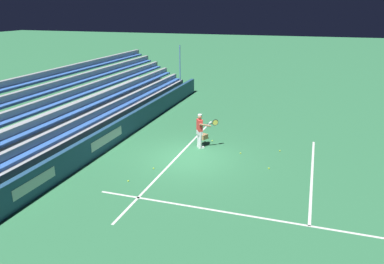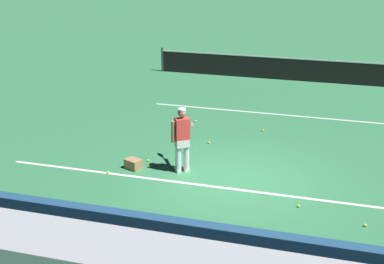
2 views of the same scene
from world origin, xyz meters
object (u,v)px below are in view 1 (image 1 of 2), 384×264
tennis_ball_by_box (269,168)px  ball_box_cardboard (204,137)px  tennis_player (200,131)px  tennis_ball_stray_back (241,153)px  tennis_ball_near_player (154,168)px  tennis_ball_on_baseline (128,181)px  tennis_ball_midcourt (280,151)px  tennis_ball_far_left (212,141)px  tennis_ball_toward_net (198,135)px

tennis_ball_by_box → ball_box_cardboard: bearing=-126.9°
tennis_player → tennis_ball_stray_back: 2.25m
tennis_ball_near_player → tennis_ball_on_baseline: size_ratio=1.00×
tennis_ball_on_baseline → tennis_ball_stray_back: 5.69m
tennis_ball_near_player → tennis_ball_midcourt: (-3.80, 4.95, 0.00)m
tennis_ball_far_left → tennis_ball_stray_back: bearing=54.2°
tennis_ball_far_left → ball_box_cardboard: bearing=-112.3°
ball_box_cardboard → tennis_player: bearing=8.7°
tennis_ball_near_player → tennis_ball_far_left: 4.41m
tennis_player → tennis_ball_near_player: size_ratio=25.98×
tennis_player → tennis_ball_far_left: tennis_player is taller
tennis_ball_on_baseline → ball_box_cardboard: bearing=166.3°
tennis_ball_stray_back → tennis_ball_toward_net: size_ratio=1.00×
tennis_ball_by_box → tennis_ball_far_left: 4.15m
tennis_ball_stray_back → tennis_ball_toward_net: same height
tennis_ball_by_box → tennis_ball_toward_net: same height
tennis_player → tennis_ball_on_baseline: bearing=-19.6°
tennis_ball_near_player → tennis_ball_by_box: 4.95m
ball_box_cardboard → tennis_ball_toward_net: (-0.51, -0.48, -0.10)m
tennis_ball_by_box → tennis_ball_midcourt: same height
tennis_player → tennis_ball_midcourt: (-0.71, 3.81, -0.86)m
tennis_ball_stray_back → tennis_ball_midcourt: same height
tennis_ball_far_left → tennis_ball_on_baseline: bearing=-19.2°
tennis_ball_by_box → tennis_ball_near_player: bearing=-71.8°
tennis_ball_stray_back → tennis_ball_far_left: bearing=-125.8°
tennis_ball_midcourt → tennis_ball_toward_net: bearing=-103.7°
tennis_ball_near_player → tennis_ball_on_baseline: bearing=-18.3°
tennis_player → tennis_ball_toward_net: bearing=-159.5°
tennis_ball_on_baseline → tennis_ball_midcourt: 7.54m
ball_box_cardboard → tennis_ball_far_left: ball_box_cardboard is taller
tennis_ball_on_baseline → tennis_ball_near_player: bearing=161.7°
tennis_ball_on_baseline → tennis_ball_by_box: 5.98m
tennis_player → ball_box_cardboard: bearing=-171.3°
tennis_ball_by_box → tennis_ball_toward_net: bearing=-128.2°
tennis_ball_by_box → tennis_ball_midcourt: size_ratio=1.00×
ball_box_cardboard → tennis_ball_stray_back: ball_box_cardboard is taller
ball_box_cardboard → tennis_ball_by_box: ball_box_cardboard is taller
ball_box_cardboard → tennis_ball_toward_net: 0.71m
tennis_player → tennis_ball_by_box: (1.54, 3.57, -0.86)m
tennis_ball_stray_back → tennis_ball_on_baseline: bearing=-40.3°
tennis_ball_stray_back → tennis_ball_far_left: (-1.25, -1.74, 0.00)m
tennis_ball_near_player → tennis_ball_stray_back: same height
ball_box_cardboard → tennis_ball_by_box: bearing=53.1°
tennis_ball_near_player → tennis_ball_far_left: (-4.16, 1.47, 0.00)m
tennis_ball_far_left → tennis_ball_near_player: bearing=-19.5°
tennis_ball_stray_back → tennis_ball_midcourt: 1.95m
tennis_ball_on_baseline → tennis_ball_by_box: (-2.99, 5.18, 0.00)m
tennis_ball_midcourt → tennis_ball_by_box: bearing=-6.2°
tennis_ball_on_baseline → tennis_ball_by_box: size_ratio=1.00×
tennis_ball_on_baseline → tennis_ball_stray_back: (-4.34, 3.68, 0.00)m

